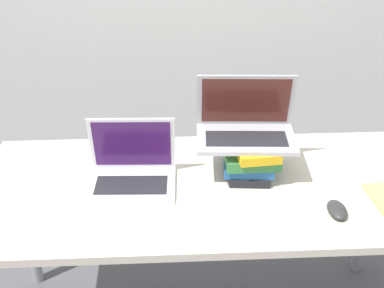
{
  "coord_description": "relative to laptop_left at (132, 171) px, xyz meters",
  "views": [
    {
      "loc": [
        -0.14,
        -1.28,
        1.87
      ],
      "look_at": [
        -0.05,
        0.38,
        0.93
      ],
      "focal_mm": 50.0,
      "sensor_mm": 36.0,
      "label": 1
    }
  ],
  "objects": [
    {
      "name": "desk",
      "position": [
        0.27,
        -0.04,
        -0.12
      ],
      "size": [
        1.69,
        0.76,
        0.75
      ],
      "color": "beige",
      "rests_on": "ground_plane"
    },
    {
      "name": "laptop_left",
      "position": [
        0.0,
        0.0,
        0.0
      ],
      "size": [
        0.33,
        0.25,
        0.25
      ],
      "color": "silver",
      "rests_on": "desk"
    },
    {
      "name": "book_stack",
      "position": [
        0.45,
        0.05,
        0.02
      ],
      "size": [
        0.21,
        0.28,
        0.14
      ],
      "color": "black",
      "rests_on": "desk"
    },
    {
      "name": "laptop_on_books",
      "position": [
        0.43,
        0.07,
        0.14
      ],
      "size": [
        0.38,
        0.25,
        0.24
      ],
      "color": "#B2B2B7",
      "rests_on": "book_stack"
    },
    {
      "name": "wireless_keyboard",
      "position": [
        0.44,
        -0.27,
        -0.04
      ],
      "size": [
        0.31,
        0.14,
        0.01
      ],
      "color": "white",
      "rests_on": "desk"
    },
    {
      "name": "mouse",
      "position": [
        0.72,
        -0.23,
        -0.03
      ],
      "size": [
        0.07,
        0.11,
        0.03
      ],
      "color": "#2D2D2D",
      "rests_on": "desk"
    }
  ]
}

